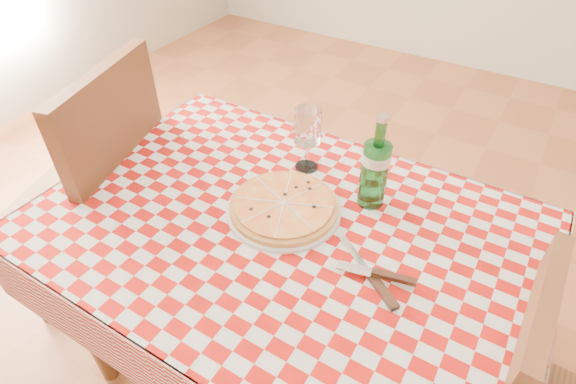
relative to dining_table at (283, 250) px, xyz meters
name	(u,v)px	position (x,y,z in m)	size (l,w,h in m)	color
dining_table	(283,250)	(0.00, 0.00, 0.00)	(1.20, 0.80, 0.75)	brown
tablecloth	(283,226)	(0.00, 0.00, 0.09)	(1.30, 0.90, 0.01)	#950E09
chair_far	(102,188)	(-0.71, -0.03, -0.06)	(0.58, 0.58, 1.04)	brown
pizza_plate	(284,206)	(-0.02, 0.05, 0.12)	(0.31, 0.31, 0.04)	#B9863D
water_bottle	(376,162)	(0.16, 0.20, 0.23)	(0.08, 0.08, 0.27)	#1B6C28
wine_glass	(307,140)	(-0.07, 0.25, 0.20)	(0.08, 0.08, 0.20)	white
cutlery	(371,273)	(0.27, -0.04, 0.11)	(0.26, 0.21, 0.03)	silver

